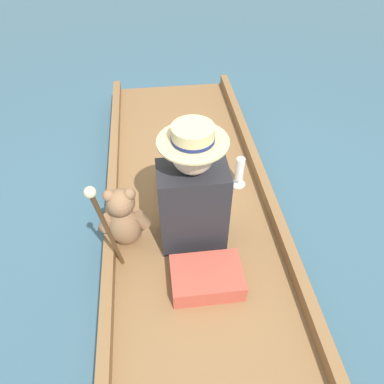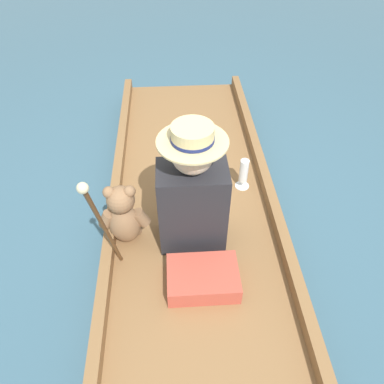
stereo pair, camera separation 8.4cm
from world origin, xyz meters
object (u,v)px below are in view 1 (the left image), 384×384
at_px(seated_person, 191,193).
at_px(teddy_bear, 124,219).
at_px(walking_cane, 107,229).
at_px(wine_glass, 240,170).

height_order(seated_person, teddy_bear, seated_person).
height_order(seated_person, walking_cane, walking_cane).
bearing_deg(walking_cane, wine_glass, 43.81).
bearing_deg(wine_glass, teddy_bear, -151.37).
height_order(seated_person, wine_glass, seated_person).
bearing_deg(walking_cane, seated_person, 43.94).
xyz_separation_m(teddy_bear, wine_glass, (0.76, 0.41, -0.07)).
relative_size(teddy_bear, walking_cane, 0.48).
bearing_deg(walking_cane, teddy_bear, 85.24).
bearing_deg(seated_person, teddy_bear, -173.70).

